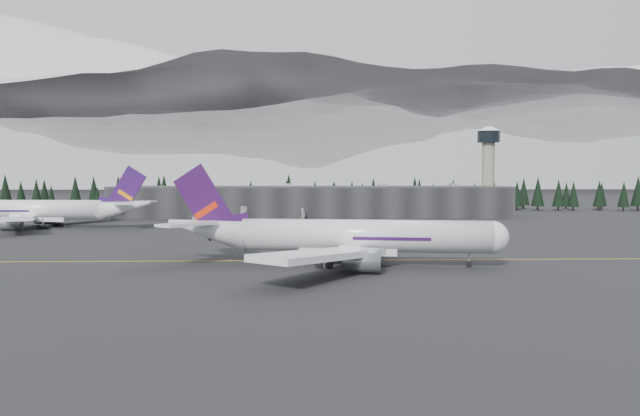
{
  "coord_description": "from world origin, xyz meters",
  "views": [
    {
      "loc": [
        -4.4,
        -111.35,
        15.89
      ],
      "look_at": [
        0.0,
        20.0,
        9.0
      ],
      "focal_mm": 32.0,
      "sensor_mm": 36.0,
      "label": 1
    }
  ],
  "objects_px": {
    "terminal": "(312,201)",
    "control_tower": "(488,160)",
    "jet_parked": "(46,210)",
    "gse_vehicle_b": "(303,217)",
    "jet_main": "(334,236)",
    "gse_vehicle_a": "(244,218)"
  },
  "relations": [
    {
      "from": "jet_main",
      "to": "gse_vehicle_b",
      "type": "xyz_separation_m",
      "value": [
        -5.19,
        114.99,
        -4.49
      ]
    },
    {
      "from": "jet_parked",
      "to": "gse_vehicle_b",
      "type": "bearing_deg",
      "value": -152.44
    },
    {
      "from": "jet_main",
      "to": "gse_vehicle_b",
      "type": "bearing_deg",
      "value": 101.69
    },
    {
      "from": "control_tower",
      "to": "jet_main",
      "type": "bearing_deg",
      "value": -118.45
    },
    {
      "from": "gse_vehicle_a",
      "to": "jet_parked",
      "type": "bearing_deg",
      "value": -156.71
    },
    {
      "from": "gse_vehicle_a",
      "to": "gse_vehicle_b",
      "type": "distance_m",
      "value": 22.88
    },
    {
      "from": "terminal",
      "to": "control_tower",
      "type": "height_order",
      "value": "control_tower"
    },
    {
      "from": "gse_vehicle_a",
      "to": "gse_vehicle_b",
      "type": "xyz_separation_m",
      "value": [
        22.6,
        3.58,
        0.02
      ]
    },
    {
      "from": "jet_main",
      "to": "gse_vehicle_a",
      "type": "distance_m",
      "value": 114.91
    },
    {
      "from": "gse_vehicle_a",
      "to": "gse_vehicle_b",
      "type": "height_order",
      "value": "gse_vehicle_b"
    },
    {
      "from": "jet_main",
      "to": "jet_parked",
      "type": "distance_m",
      "value": 118.83
    },
    {
      "from": "control_tower",
      "to": "gse_vehicle_a",
      "type": "height_order",
      "value": "control_tower"
    },
    {
      "from": "jet_parked",
      "to": "gse_vehicle_b",
      "type": "distance_m",
      "value": 89.38
    },
    {
      "from": "terminal",
      "to": "control_tower",
      "type": "relative_size",
      "value": 4.24
    },
    {
      "from": "terminal",
      "to": "jet_parked",
      "type": "bearing_deg",
      "value": -148.84
    },
    {
      "from": "control_tower",
      "to": "gse_vehicle_b",
      "type": "bearing_deg",
      "value": -165.48
    },
    {
      "from": "control_tower",
      "to": "gse_vehicle_a",
      "type": "distance_m",
      "value": 106.33
    },
    {
      "from": "jet_main",
      "to": "gse_vehicle_b",
      "type": "distance_m",
      "value": 115.19
    },
    {
      "from": "control_tower",
      "to": "jet_main",
      "type": "xyz_separation_m",
      "value": [
        -73.32,
        -135.31,
        -18.16
      ]
    },
    {
      "from": "terminal",
      "to": "gse_vehicle_a",
      "type": "xyz_separation_m",
      "value": [
        -26.1,
        -20.91,
        -5.55
      ]
    },
    {
      "from": "gse_vehicle_b",
      "to": "gse_vehicle_a",
      "type": "bearing_deg",
      "value": -95.99
    },
    {
      "from": "control_tower",
      "to": "gse_vehicle_b",
      "type": "xyz_separation_m",
      "value": [
        -78.51,
        -20.33,
        -22.64
      ]
    }
  ]
}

